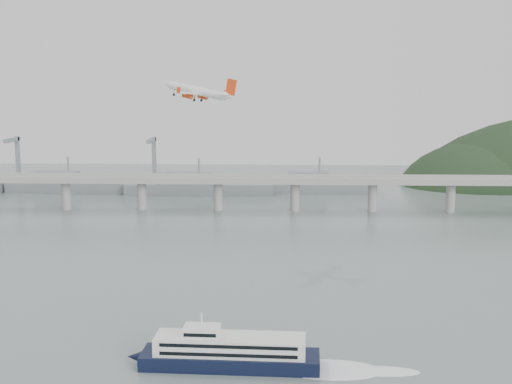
{
  "coord_description": "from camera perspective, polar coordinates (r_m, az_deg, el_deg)",
  "views": [
    {
      "loc": [
        10.62,
        -237.49,
        83.58
      ],
      "look_at": [
        0.0,
        55.0,
        36.0
      ],
      "focal_mm": 48.0,
      "sensor_mm": 36.0,
      "label": 1
    }
  ],
  "objects": [
    {
      "name": "ferry",
      "position": [
        207.42,
        -2.16,
        -13.2
      ],
      "size": [
        86.94,
        16.88,
        16.39
      ],
      "rotation": [
        0.0,
        0.0,
        -0.04
      ],
      "color": "black",
      "rests_on": "ground"
    },
    {
      "name": "ground",
      "position": [
        251.99,
        -0.46,
        -10.14
      ],
      "size": [
        900.0,
        900.0,
        0.0
      ],
      "primitive_type": "plane",
      "color": "slate",
      "rests_on": "ground"
    },
    {
      "name": "distant_fleet",
      "position": [
        534.89,
        -16.02,
        0.56
      ],
      "size": [
        453.0,
        60.9,
        40.0
      ],
      "color": "slate",
      "rests_on": "ground"
    },
    {
      "name": "airliner",
      "position": [
        322.57,
        -4.77,
        8.34
      ],
      "size": [
        37.82,
        35.67,
        10.99
      ],
      "rotation": [
        0.05,
        -0.17,
        2.63
      ],
      "color": "white",
      "rests_on": "ground"
    },
    {
      "name": "bridge",
      "position": [
        442.58,
        0.53,
        0.67
      ],
      "size": [
        800.0,
        22.0,
        23.9
      ],
      "color": "#959592",
      "rests_on": "ground"
    }
  ]
}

